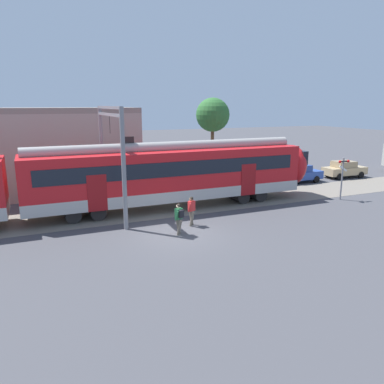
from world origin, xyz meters
TOP-DOWN VIEW (x-y plane):
  - ground_plane at (0.00, 0.00)m, footprint 160.00×160.00m
  - pedestrian_green at (0.07, -0.16)m, footprint 0.52×0.71m
  - pedestrian_red at (1.26, 0.97)m, footprint 0.53×0.70m
  - parked_car_blue at (14.57, 8.32)m, footprint 4.03×1.81m
  - parked_car_tan at (19.90, 8.48)m, footprint 4.08×1.91m
  - catenary_gantry at (-2.25, 5.03)m, footprint 0.24×6.64m
  - crossing_signal at (13.34, 2.20)m, footprint 0.96×0.22m
  - street_tree_right at (9.29, 14.70)m, footprint 3.16×3.16m

SIDE VIEW (x-z plane):
  - ground_plane at x=0.00m, z-range 0.00..0.00m
  - parked_car_blue at x=14.57m, z-range 0.01..1.55m
  - parked_car_tan at x=19.90m, z-range 0.01..1.55m
  - pedestrian_red at x=1.26m, z-range 0.13..1.80m
  - pedestrian_green at x=0.07m, z-range 0.16..1.82m
  - crossing_signal at x=13.34m, z-range 0.51..3.51m
  - catenary_gantry at x=-2.25m, z-range 1.05..7.58m
  - street_tree_right at x=9.29m, z-range 2.00..9.27m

